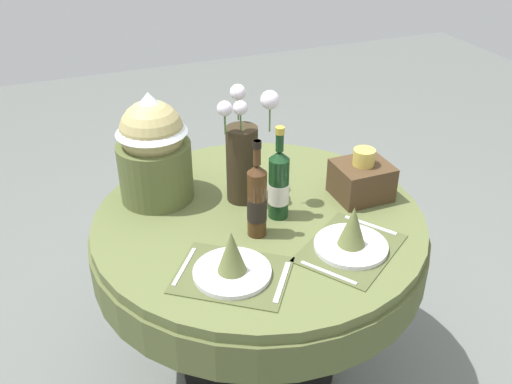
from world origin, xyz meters
The scene contains 9 objects.
ground centered at (0.00, 0.00, 0.00)m, with size 8.00×8.00×0.00m, color slate.
dining_table centered at (0.00, 0.00, 0.64)m, with size 1.20×1.20×0.77m.
place_setting_left centered at (-0.20, -0.28, 0.82)m, with size 0.43×0.41×0.16m.
place_setting_right centered at (0.20, -0.30, 0.82)m, with size 0.43×0.41×0.16m.
flower_vase centered at (-0.01, 0.13, 0.96)m, with size 0.21×0.19×0.43m.
wine_bottle_left centered at (-0.05, -0.10, 0.91)m, with size 0.07×0.07×0.35m.
wine_bottle_centre centered at (0.06, -0.03, 0.90)m, with size 0.07×0.07×0.34m.
gift_tub_back_left centered at (-0.30, 0.26, 0.99)m, with size 0.27×0.27×0.41m.
woven_basket_side_right centered at (0.40, -0.02, 0.85)m, with size 0.20×0.18×0.19m.
Camera 1 is at (-0.64, -1.57, 1.89)m, focal length 40.16 mm.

